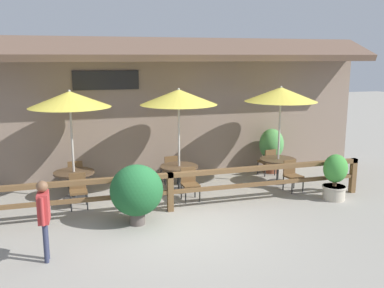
# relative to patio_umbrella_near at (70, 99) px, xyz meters

# --- Properties ---
(ground_plane) EXTENTS (60.00, 60.00, 0.00)m
(ground_plane) POSITION_rel_patio_umbrella_near_xyz_m (2.18, -2.72, -2.60)
(ground_plane) COLOR gray
(building_facade) EXTENTS (14.28, 1.49, 4.23)m
(building_facade) POSITION_rel_patio_umbrella_near_xyz_m (2.18, 1.39, -0.44)
(building_facade) COLOR gray
(building_facade) RESTS_ON ground
(patio_railing) EXTENTS (10.40, 0.14, 0.95)m
(patio_railing) POSITION_rel_patio_umbrella_near_xyz_m (2.18, -1.67, -1.91)
(patio_railing) COLOR brown
(patio_railing) RESTS_ON ground
(patio_umbrella_near) EXTENTS (2.07, 2.07, 2.85)m
(patio_umbrella_near) POSITION_rel_patio_umbrella_near_xyz_m (0.00, 0.00, 0.00)
(patio_umbrella_near) COLOR #B7B2A8
(patio_umbrella_near) RESTS_ON ground
(dining_table_near) EXTENTS (1.05, 1.05, 0.72)m
(dining_table_near) POSITION_rel_patio_umbrella_near_xyz_m (0.00, 0.00, -2.02)
(dining_table_near) COLOR #4C3826
(dining_table_near) RESTS_ON ground
(chair_near_streetside) EXTENTS (0.43, 0.43, 0.84)m
(chair_near_streetside) POSITION_rel_patio_umbrella_near_xyz_m (0.07, -0.76, -2.13)
(chair_near_streetside) COLOR brown
(chair_near_streetside) RESTS_ON ground
(chair_near_wallside) EXTENTS (0.45, 0.45, 0.84)m
(chair_near_wallside) POSITION_rel_patio_umbrella_near_xyz_m (0.04, 0.76, -2.13)
(chair_near_wallside) COLOR brown
(chair_near_wallside) RESTS_ON ground
(patio_umbrella_middle) EXTENTS (2.07, 2.07, 2.85)m
(patio_umbrella_middle) POSITION_rel_patio_umbrella_near_xyz_m (2.79, -0.20, 0.00)
(patio_umbrella_middle) COLOR #B7B2A8
(patio_umbrella_middle) RESTS_ON ground
(dining_table_middle) EXTENTS (1.05, 1.05, 0.72)m
(dining_table_middle) POSITION_rel_patio_umbrella_near_xyz_m (2.79, -0.20, -2.02)
(dining_table_middle) COLOR #4C3826
(dining_table_middle) RESTS_ON ground
(chair_middle_streetside) EXTENTS (0.43, 0.43, 0.84)m
(chair_middle_streetside) POSITION_rel_patio_umbrella_near_xyz_m (2.86, -0.99, -2.13)
(chair_middle_streetside) COLOR brown
(chair_middle_streetside) RESTS_ON ground
(chair_middle_wallside) EXTENTS (0.46, 0.46, 0.84)m
(chair_middle_wallside) POSITION_rel_patio_umbrella_near_xyz_m (2.71, 0.59, -2.13)
(chair_middle_wallside) COLOR brown
(chair_middle_wallside) RESTS_ON ground
(patio_umbrella_far) EXTENTS (2.07, 2.07, 2.85)m
(patio_umbrella_far) POSITION_rel_patio_umbrella_near_xyz_m (5.78, -0.24, 0.00)
(patio_umbrella_far) COLOR #B7B2A8
(patio_umbrella_far) RESTS_ON ground
(dining_table_far) EXTENTS (1.05, 1.05, 0.72)m
(dining_table_far) POSITION_rel_patio_umbrella_near_xyz_m (5.78, -0.24, -2.02)
(dining_table_far) COLOR #4C3826
(dining_table_far) RESTS_ON ground
(chair_far_streetside) EXTENTS (0.48, 0.48, 0.84)m
(chair_far_streetside) POSITION_rel_patio_umbrella_near_xyz_m (5.80, -1.04, -2.13)
(chair_far_streetside) COLOR brown
(chair_far_streetside) RESTS_ON ground
(chair_far_wallside) EXTENTS (0.49, 0.49, 0.84)m
(chair_far_wallside) POSITION_rel_patio_umbrella_near_xyz_m (5.86, 0.57, -2.13)
(chair_far_wallside) COLOR brown
(chair_far_wallside) RESTS_ON ground
(potted_plant_entrance_palm) EXTENTS (0.64, 0.61, 1.20)m
(potted_plant_entrance_palm) POSITION_rel_patio_umbrella_near_xyz_m (6.48, -2.04, -1.98)
(potted_plant_entrance_palm) COLOR #B7AD99
(potted_plant_entrance_palm) RESTS_ON ground
(potted_plant_tall_tropical) EXTENTS (1.17, 1.05, 1.36)m
(potted_plant_tall_tropical) POSITION_rel_patio_umbrella_near_xyz_m (1.28, -2.25, -1.83)
(potted_plant_tall_tropical) COLOR #564C47
(potted_plant_tall_tropical) RESTS_ON ground
(potted_plant_broad_leaf) EXTENTS (0.79, 0.71, 1.42)m
(potted_plant_broad_leaf) POSITION_rel_patio_umbrella_near_xyz_m (6.10, 0.83, -1.76)
(potted_plant_broad_leaf) COLOR brown
(potted_plant_broad_leaf) RESTS_ON ground
(pedestrian) EXTENTS (0.21, 0.54, 1.52)m
(pedestrian) POSITION_rel_patio_umbrella_near_xyz_m (-0.59, -3.52, -1.63)
(pedestrian) COLOR #2D334C
(pedestrian) RESTS_ON ground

